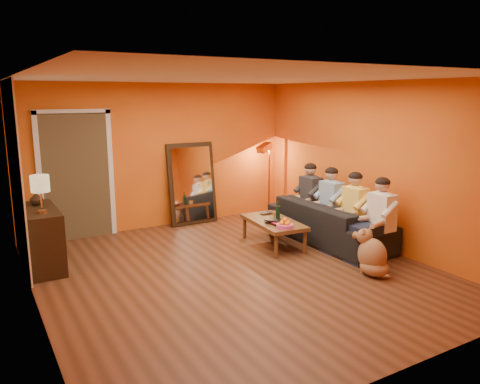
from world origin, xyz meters
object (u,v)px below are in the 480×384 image
person_mid_left (355,211)px  dog (372,252)px  wine_bottle (278,211)px  tumbler (275,215)px  sideboard (42,238)px  person_far_left (381,218)px  mirror_frame (192,183)px  person_far_right (310,197)px  floor_lamp (269,180)px  laptop (271,213)px  person_mid_right (331,204)px  sofa (329,222)px  table_lamp (41,194)px  coffee_table (273,233)px  vase (36,198)px

person_mid_left → dog: bearing=-121.3°
wine_bottle → tumbler: (0.07, 0.17, -0.11)m
sideboard → person_far_left: bearing=-25.9°
mirror_frame → person_far_right: bearing=-44.4°
mirror_frame → dog: mirror_frame is taller
floor_lamp → laptop: size_ratio=4.36×
person_mid_right → sofa: bearing=-142.4°
person_far_right → wine_bottle: bearing=-157.3°
person_far_left → tumbler: person_far_left is taller
table_lamp → person_mid_left: bearing=-16.2°
sideboard → dog: 4.55m
table_lamp → wine_bottle: 3.48m
dog → wine_bottle: (-0.40, 1.65, 0.25)m
table_lamp → laptop: bearing=-2.9°
sideboard → tumbler: 3.53m
person_far_right → wine_bottle: (-0.98, -0.41, -0.03)m
person_mid_left → wine_bottle: bearing=145.0°
person_far_left → person_mid_left: bearing=90.0°
person_mid_right → tumbler: size_ratio=11.54×
coffee_table → person_mid_right: person_mid_right is taller
person_mid_left → vase: 4.74m
sofa → table_lamp: bearing=79.1°
tumbler → laptop: 0.24m
person_mid_left → person_mid_right: same height
coffee_table → dog: dog is taller
person_far_left → person_mid_left: same height
mirror_frame → floor_lamp: size_ratio=1.06×
sideboard → wine_bottle: sideboard is taller
coffee_table → wine_bottle: size_ratio=3.94×
person_mid_left → tumbler: person_mid_left is taller
person_far_left → wine_bottle: size_ratio=3.94×
mirror_frame → person_far_right: size_ratio=1.25×
laptop → sofa: bearing=-41.9°
coffee_table → mirror_frame: bearing=111.6°
mirror_frame → vase: mirror_frame is taller
person_far_right → vase: 4.44m
person_far_right → tumbler: 0.95m
table_lamp → vase: bearing=90.0°
tumbler → coffee_table: bearing=-135.0°
mirror_frame → coffee_table: bearing=-74.0°
coffee_table → dog: 1.76m
wine_bottle → tumbler: wine_bottle is taller
floor_lamp → dog: size_ratio=2.24×
person_far_right → person_mid_left: bearing=-90.0°
person_mid_left → tumbler: bearing=136.8°
person_mid_left → person_far_right: bearing=90.0°
person_mid_left → table_lamp: bearing=163.8°
wine_bottle → tumbler: bearing=67.6°
wine_bottle → floor_lamp: bearing=60.4°
person_far_right → sofa: bearing=-101.3°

